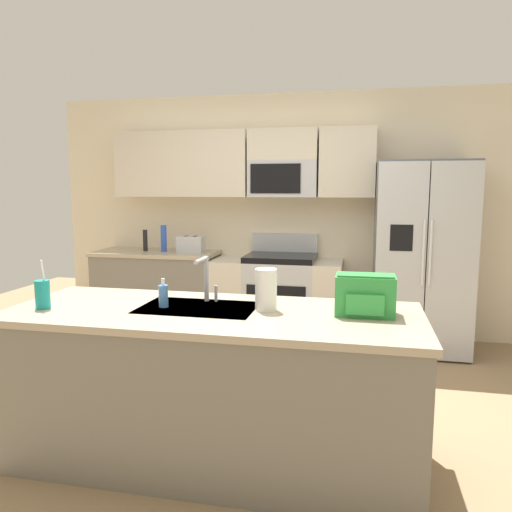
{
  "coord_description": "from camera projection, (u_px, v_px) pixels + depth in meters",
  "views": [
    {
      "loc": [
        0.82,
        -3.22,
        1.59
      ],
      "look_at": [
        -0.0,
        0.6,
        1.05
      ],
      "focal_mm": 34.31,
      "sensor_mm": 36.0,
      "label": 1
    }
  ],
  "objects": [
    {
      "name": "island_counter",
      "position": [
        213.0,
        385.0,
        2.86
      ],
      "size": [
        2.37,
        0.91,
        0.9
      ],
      "color": "slate",
      "rests_on": "ground"
    },
    {
      "name": "backpack",
      "position": [
        365.0,
        294.0,
        2.68
      ],
      "size": [
        0.32,
        0.22,
        0.23
      ],
      "color": "green",
      "rests_on": "island_counter"
    },
    {
      "name": "sink_faucet",
      "position": [
        206.0,
        275.0,
        2.98
      ],
      "size": [
        0.08,
        0.21,
        0.28
      ],
      "color": "#B7BABF",
      "rests_on": "island_counter"
    },
    {
      "name": "pepper_mill",
      "position": [
        145.0,
        240.0,
        5.42
      ],
      "size": [
        0.05,
        0.05,
        0.24
      ],
      "primitive_type": "cylinder",
      "color": "black",
      "rests_on": "back_counter"
    },
    {
      "name": "back_counter",
      "position": [
        157.0,
        291.0,
        5.48
      ],
      "size": [
        1.35,
        0.63,
        0.9
      ],
      "color": "slate",
      "rests_on": "ground"
    },
    {
      "name": "bottle_blue",
      "position": [
        164.0,
        238.0,
        5.36
      ],
      "size": [
        0.06,
        0.06,
        0.29
      ],
      "primitive_type": "cylinder",
      "color": "blue",
      "rests_on": "back_counter"
    },
    {
      "name": "paper_towel_roll",
      "position": [
        266.0,
        290.0,
        2.78
      ],
      "size": [
        0.12,
        0.12,
        0.24
      ],
      "primitive_type": "cylinder",
      "color": "white",
      "rests_on": "island_counter"
    },
    {
      "name": "soap_dispenser",
      "position": [
        163.0,
        296.0,
        2.87
      ],
      "size": [
        0.06,
        0.06,
        0.17
      ],
      "color": "#4C8CD8",
      "rests_on": "island_counter"
    },
    {
      "name": "toaster",
      "position": [
        191.0,
        244.0,
        5.27
      ],
      "size": [
        0.28,
        0.16,
        0.18
      ],
      "color": "#B7BABF",
      "rests_on": "back_counter"
    },
    {
      "name": "drink_cup_teal",
      "position": [
        43.0,
        294.0,
        2.83
      ],
      "size": [
        0.08,
        0.08,
        0.29
      ],
      "color": "teal",
      "rests_on": "island_counter"
    },
    {
      "name": "ground_plane",
      "position": [
        239.0,
        412.0,
        3.51
      ],
      "size": [
        9.0,
        9.0,
        0.0
      ],
      "primitive_type": "plane",
      "color": "#997A56",
      "rests_on": "ground"
    },
    {
      "name": "refrigerator",
      "position": [
        421.0,
        257.0,
        4.76
      ],
      "size": [
        0.9,
        0.76,
        1.85
      ],
      "color": "#4C4F54",
      "rests_on": "ground"
    },
    {
      "name": "range_oven",
      "position": [
        277.0,
        297.0,
        5.2
      ],
      "size": [
        1.36,
        0.61,
        1.1
      ],
      "color": "#B7BABF",
      "rests_on": "ground"
    },
    {
      "name": "kitchen_wall_unit",
      "position": [
        272.0,
        199.0,
        5.35
      ],
      "size": [
        5.2,
        0.43,
        2.6
      ],
      "color": "beige",
      "rests_on": "ground"
    }
  ]
}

